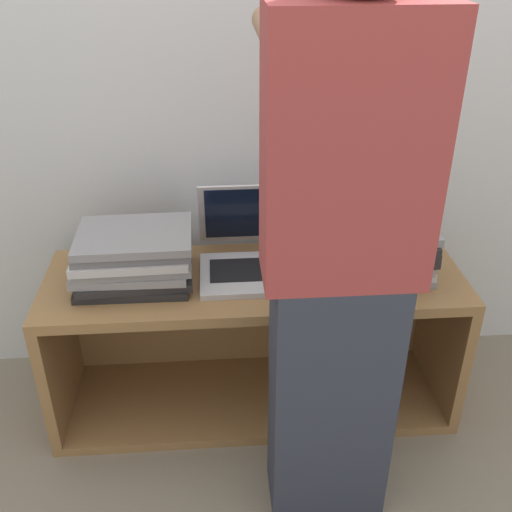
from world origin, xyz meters
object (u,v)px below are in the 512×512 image
object	(u,v)px
laptop_open	(253,253)
laptop_stack_left	(134,257)
laptop_stack_right	(373,248)
person	(341,262)

from	to	relation	value
laptop_open	laptop_stack_left	bearing A→B (deg)	-171.42
laptop_open	laptop_stack_right	distance (m)	0.41
laptop_stack_left	laptop_stack_right	world-z (taller)	same
person	laptop_stack_left	bearing A→B (deg)	142.98
laptop_open	laptop_stack_left	xyz separation A→B (m)	(-0.40, -0.06, 0.04)
laptop_open	laptop_stack_left	size ratio (longest dim) A/B	0.98
laptop_stack_left	person	bearing A→B (deg)	-37.02
laptop_stack_right	person	world-z (taller)	person
laptop_stack_right	person	distance (m)	0.53
laptop_stack_left	person	size ratio (longest dim) A/B	0.23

